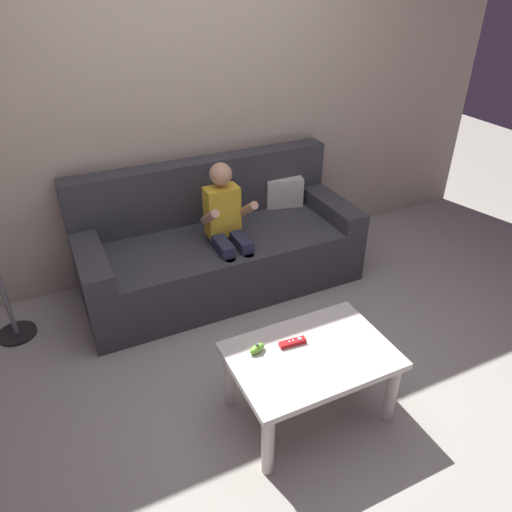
{
  "coord_description": "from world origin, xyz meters",
  "views": [
    {
      "loc": [
        -1.05,
        -1.58,
        2.06
      ],
      "look_at": [
        -0.02,
        0.57,
        0.59
      ],
      "focal_mm": 33.73,
      "sensor_mm": 36.0,
      "label": 1
    }
  ],
  "objects": [
    {
      "name": "ground_plane",
      "position": [
        0.0,
        0.0,
        0.0
      ],
      "size": [
        10.31,
        10.31,
        0.0
      ],
      "primitive_type": "plane",
      "color": "#9E998E"
    },
    {
      "name": "wall_back",
      "position": [
        0.0,
        1.63,
        1.25
      ],
      "size": [
        5.15,
        0.05,
        2.5
      ],
      "primitive_type": "cube",
      "color": "#B2A38E",
      "rests_on": "ground"
    },
    {
      "name": "couch",
      "position": [
        -0.0,
        1.25,
        0.29
      ],
      "size": [
        1.95,
        0.8,
        0.86
      ],
      "color": "#38383D",
      "rests_on": "ground"
    },
    {
      "name": "person_seated_on_couch",
      "position": [
        -0.0,
        1.06,
        0.55
      ],
      "size": [
        0.32,
        0.39,
        0.96
      ],
      "color": "#282D47",
      "rests_on": "ground"
    },
    {
      "name": "coffee_table",
      "position": [
        -0.05,
        -0.11,
        0.34
      ],
      "size": [
        0.8,
        0.55,
        0.41
      ],
      "color": "beige",
      "rests_on": "ground"
    },
    {
      "name": "game_remote_red_near_edge",
      "position": [
        -0.1,
        -0.01,
        0.43
      ],
      "size": [
        0.14,
        0.05,
        0.03
      ],
      "color": "red",
      "rests_on": "coffee_table"
    },
    {
      "name": "nunchuk_lime",
      "position": [
        -0.28,
        0.02,
        0.43
      ],
      "size": [
        0.1,
        0.07,
        0.05
      ],
      "color": "#72C638",
      "rests_on": "coffee_table"
    }
  ]
}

